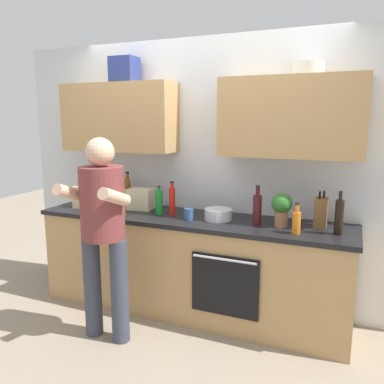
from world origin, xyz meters
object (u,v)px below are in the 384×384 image
bottle_syrup (128,191)px  knife_block (321,213)px  bottle_hotsauce (172,200)px  cup_coffee (107,202)px  potted_herb (282,207)px  bottle_soda (159,202)px  cup_ceramic (101,208)px  mixing_bowl (218,214)px  bottle_wine (257,209)px  grocery_bag_rice (141,199)px  person_standing (103,224)px  bottle_oil (122,201)px  grocery_bag_bread (84,196)px  bottle_soy (339,216)px  cup_tea (189,214)px  bottle_juice (296,221)px

bottle_syrup → knife_block: bottle_syrup is taller
bottle_hotsauce → cup_coffee: (-0.73, 0.01, -0.09)m
knife_block → potted_herb: bearing=-157.9°
bottle_soda → bottle_hotsauce: (0.12, 0.03, 0.02)m
cup_ceramic → mixing_bowl: (1.09, 0.19, 0.00)m
bottle_syrup → bottle_wine: size_ratio=1.04×
bottle_syrup → grocery_bag_rice: size_ratio=1.46×
person_standing → bottle_syrup: bearing=110.2°
knife_block → mixing_bowl: bearing=-173.2°
cup_ceramic → knife_block: size_ratio=0.32×
bottle_oil → grocery_bag_bread: bearing=165.7°
bottle_soy → bottle_soda: bearing=178.2°
bottle_wine → mixing_bowl: bottle_wine is taller
person_standing → bottle_soy: (1.69, 0.63, 0.08)m
bottle_wine → cup_tea: (-0.58, -0.07, -0.08)m
cup_coffee → bottle_soda: bearing=-3.9°
bottle_hotsauce → bottle_wine: bearing=-2.9°
bottle_hotsauce → knife_block: (1.29, 0.09, -0.02)m
bottle_hotsauce → cup_coffee: bearing=178.8°
cup_coffee → bottle_syrup: bearing=49.5°
grocery_bag_rice → bottle_wine: bearing=-5.7°
cup_ceramic → knife_block: 1.95m
cup_tea → potted_herb: 0.79m
potted_herb → grocery_bag_rice: (-1.37, 0.11, -0.06)m
person_standing → bottle_soda: size_ratio=6.24×
bottle_oil → mixing_bowl: size_ratio=1.25×
bottle_hotsauce → bottle_wine: bottle_wine is taller
bottle_soda → bottle_soy: bottle_soy is taller
bottle_juice → bottle_soy: 0.32m
bottle_wine → cup_ceramic: bearing=-173.8°
bottle_syrup → bottle_hotsauce: size_ratio=1.11×
knife_block → cup_coffee: bearing=-177.9°
bottle_juice → bottle_wine: 0.36m
bottle_soda → bottle_soy: 1.55m
person_standing → knife_block: person_standing is taller
bottle_soy → mixing_bowl: size_ratio=1.40×
person_standing → bottle_soy: size_ratio=4.85×
grocery_bag_bread → cup_ceramic: bearing=-25.3°
potted_herb → cup_coffee: bearing=178.5°
cup_tea → mixing_bowl: 0.26m
cup_tea → grocery_bag_bread: bearing=177.2°
bottle_hotsauce → grocery_bag_rice: bearing=168.5°
knife_block → grocery_bag_rice: knife_block is taller
bottle_syrup → cup_tea: bottle_syrup is taller
cup_tea → grocery_bag_bread: 1.16m
grocery_bag_bread → cup_tea: bearing=-2.8°
bottle_wine → grocery_bag_bread: bearing=-179.5°
grocery_bag_bread → cup_coffee: bearing=18.5°
cup_coffee → knife_block: size_ratio=0.34×
bottle_juice → cup_tea: (-0.92, 0.06, -0.04)m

